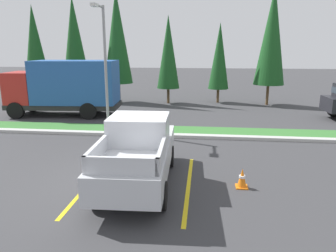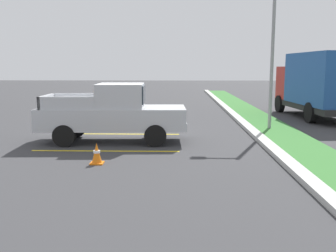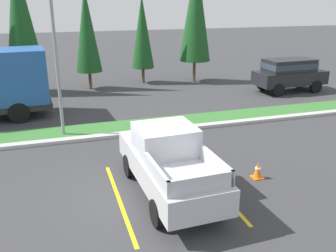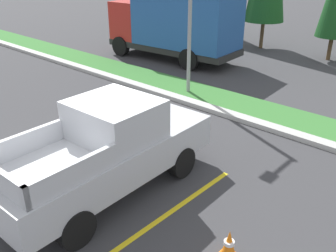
{
  "view_description": "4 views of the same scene",
  "coord_description": "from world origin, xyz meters",
  "px_view_note": "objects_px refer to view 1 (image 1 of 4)",
  "views": [
    {
      "loc": [
        2.45,
        -9.38,
        4.1
      ],
      "look_at": [
        1.19,
        1.71,
        1.35
      ],
      "focal_mm": 33.7,
      "sensor_mm": 36.0,
      "label": 1
    },
    {
      "loc": [
        13.94,
        1.94,
        2.71
      ],
      "look_at": [
        1.41,
        1.6,
        0.73
      ],
      "focal_mm": 40.4,
      "sensor_mm": 36.0,
      "label": 2
    },
    {
      "loc": [
        -2.57,
        -10.22,
        5.75
      ],
      "look_at": [
        1.26,
        2.01,
        1.33
      ],
      "focal_mm": 39.81,
      "sensor_mm": 36.0,
      "label": 3
    },
    {
      "loc": [
        6.25,
        -4.75,
        4.9
      ],
      "look_at": [
        1.31,
        0.69,
        1.49
      ],
      "focal_mm": 39.72,
      "sensor_mm": 36.0,
      "label": 4
    }
  ],
  "objects_px": {
    "cypress_tree_far_right": "(272,36)",
    "cypress_tree_right_inner": "(168,52)",
    "cypress_tree_left_inner": "(74,40)",
    "cargo_truck_distant": "(66,86)",
    "cypress_tree_leftmost": "(35,45)",
    "cypress_tree_center": "(117,37)",
    "pickup_truck_main": "(138,151)",
    "traffic_cone": "(242,178)",
    "cypress_tree_rightmost": "(219,56)",
    "street_light": "(104,60)"
  },
  "relations": [
    {
      "from": "pickup_truck_main",
      "to": "cypress_tree_center",
      "type": "xyz_separation_m",
      "value": [
        -4.62,
        14.92,
        3.89
      ]
    },
    {
      "from": "cypress_tree_left_inner",
      "to": "cypress_tree_far_right",
      "type": "bearing_deg",
      "value": -2.74
    },
    {
      "from": "cypress_tree_leftmost",
      "to": "cypress_tree_far_right",
      "type": "distance_m",
      "value": 17.96
    },
    {
      "from": "cypress_tree_rightmost",
      "to": "street_light",
      "type": "bearing_deg",
      "value": -121.79
    },
    {
      "from": "cypress_tree_right_inner",
      "to": "cargo_truck_distant",
      "type": "bearing_deg",
      "value": -137.99
    },
    {
      "from": "pickup_truck_main",
      "to": "cargo_truck_distant",
      "type": "distance_m",
      "value": 11.71
    },
    {
      "from": "cypress_tree_leftmost",
      "to": "cypress_tree_left_inner",
      "type": "relative_size",
      "value": 0.92
    },
    {
      "from": "pickup_truck_main",
      "to": "cypress_tree_rightmost",
      "type": "height_order",
      "value": "cypress_tree_rightmost"
    },
    {
      "from": "cypress_tree_leftmost",
      "to": "cypress_tree_center",
      "type": "height_order",
      "value": "cypress_tree_center"
    },
    {
      "from": "cypress_tree_leftmost",
      "to": "cypress_tree_far_right",
      "type": "height_order",
      "value": "cypress_tree_far_right"
    },
    {
      "from": "cargo_truck_distant",
      "to": "cypress_tree_center",
      "type": "height_order",
      "value": "cypress_tree_center"
    },
    {
      "from": "traffic_cone",
      "to": "cypress_tree_far_right",
      "type": "bearing_deg",
      "value": 76.83
    },
    {
      "from": "cypress_tree_center",
      "to": "cypress_tree_rightmost",
      "type": "xyz_separation_m",
      "value": [
        7.67,
        0.75,
        -1.4
      ]
    },
    {
      "from": "cargo_truck_distant",
      "to": "cypress_tree_left_inner",
      "type": "distance_m",
      "value": 6.94
    },
    {
      "from": "pickup_truck_main",
      "to": "cypress_tree_left_inner",
      "type": "bearing_deg",
      "value": 117.86
    },
    {
      "from": "cypress_tree_center",
      "to": "cypress_tree_right_inner",
      "type": "distance_m",
      "value": 4.02
    },
    {
      "from": "street_light",
      "to": "cypress_tree_right_inner",
      "type": "height_order",
      "value": "cypress_tree_right_inner"
    },
    {
      "from": "cargo_truck_distant",
      "to": "pickup_truck_main",
      "type": "bearing_deg",
      "value": -55.81
    },
    {
      "from": "street_light",
      "to": "cypress_tree_center",
      "type": "relative_size",
      "value": 0.73
    },
    {
      "from": "cargo_truck_distant",
      "to": "cypress_tree_far_right",
      "type": "xyz_separation_m",
      "value": [
        13.23,
        5.34,
        3.13
      ]
    },
    {
      "from": "cypress_tree_left_inner",
      "to": "cypress_tree_right_inner",
      "type": "bearing_deg",
      "value": -6.2
    },
    {
      "from": "cypress_tree_leftmost",
      "to": "cypress_tree_rightmost",
      "type": "height_order",
      "value": "cypress_tree_leftmost"
    },
    {
      "from": "cypress_tree_center",
      "to": "cypress_tree_right_inner",
      "type": "bearing_deg",
      "value": -0.4
    },
    {
      "from": "cypress_tree_left_inner",
      "to": "traffic_cone",
      "type": "bearing_deg",
      "value": -53.82
    },
    {
      "from": "cypress_tree_rightmost",
      "to": "traffic_cone",
      "type": "distance_m",
      "value": 15.98
    },
    {
      "from": "cypress_tree_far_right",
      "to": "cargo_truck_distant",
      "type": "bearing_deg",
      "value": -158.03
    },
    {
      "from": "cypress_tree_center",
      "to": "cypress_tree_right_inner",
      "type": "relative_size",
      "value": 1.29
    },
    {
      "from": "street_light",
      "to": "traffic_cone",
      "type": "relative_size",
      "value": 10.14
    },
    {
      "from": "pickup_truck_main",
      "to": "cypress_tree_center",
      "type": "height_order",
      "value": "cypress_tree_center"
    },
    {
      "from": "cypress_tree_leftmost",
      "to": "cypress_tree_left_inner",
      "type": "xyz_separation_m",
      "value": [
        2.98,
        0.66,
        0.39
      ]
    },
    {
      "from": "pickup_truck_main",
      "to": "cypress_tree_rightmost",
      "type": "distance_m",
      "value": 16.16
    },
    {
      "from": "cypress_tree_far_right",
      "to": "cypress_tree_leftmost",
      "type": "bearing_deg",
      "value": 179.82
    },
    {
      "from": "cypress_tree_far_right",
      "to": "cypress_tree_right_inner",
      "type": "bearing_deg",
      "value": -179.2
    },
    {
      "from": "cypress_tree_left_inner",
      "to": "cypress_tree_far_right",
      "type": "height_order",
      "value": "cypress_tree_far_right"
    },
    {
      "from": "traffic_cone",
      "to": "cargo_truck_distant",
      "type": "bearing_deg",
      "value": 135.28
    },
    {
      "from": "traffic_cone",
      "to": "cypress_tree_rightmost",
      "type": "bearing_deg",
      "value": 90.41
    },
    {
      "from": "cypress_tree_leftmost",
      "to": "cypress_tree_far_right",
      "type": "xyz_separation_m",
      "value": [
        17.95,
        -0.06,
        0.61
      ]
    },
    {
      "from": "cargo_truck_distant",
      "to": "cypress_tree_leftmost",
      "type": "height_order",
      "value": "cypress_tree_leftmost"
    },
    {
      "from": "cypress_tree_right_inner",
      "to": "cypress_tree_far_right",
      "type": "xyz_separation_m",
      "value": [
        7.42,
        0.1,
        1.15
      ]
    },
    {
      "from": "cargo_truck_distant",
      "to": "cypress_tree_right_inner",
      "type": "distance_m",
      "value": 8.06
    },
    {
      "from": "cypress_tree_left_inner",
      "to": "cypress_tree_rightmost",
      "type": "distance_m",
      "value": 11.42
    },
    {
      "from": "street_light",
      "to": "cypress_tree_left_inner",
      "type": "height_order",
      "value": "cypress_tree_left_inner"
    },
    {
      "from": "cypress_tree_leftmost",
      "to": "traffic_cone",
      "type": "bearing_deg",
      "value": -46.12
    },
    {
      "from": "cypress_tree_leftmost",
      "to": "cypress_tree_rightmost",
      "type": "distance_m",
      "value": 14.37
    },
    {
      "from": "pickup_truck_main",
      "to": "cypress_tree_right_inner",
      "type": "distance_m",
      "value": 15.17
    },
    {
      "from": "cypress_tree_leftmost",
      "to": "cypress_tree_center",
      "type": "distance_m",
      "value": 6.69
    },
    {
      "from": "street_light",
      "to": "cypress_tree_center",
      "type": "height_order",
      "value": "cypress_tree_center"
    },
    {
      "from": "cypress_tree_leftmost",
      "to": "cypress_tree_center",
      "type": "relative_size",
      "value": 0.88
    },
    {
      "from": "cypress_tree_right_inner",
      "to": "traffic_cone",
      "type": "xyz_separation_m",
      "value": [
        3.92,
        -14.87,
        -3.54
      ]
    },
    {
      "from": "cargo_truck_distant",
      "to": "cypress_tree_center",
      "type": "distance_m",
      "value": 6.4
    }
  ]
}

